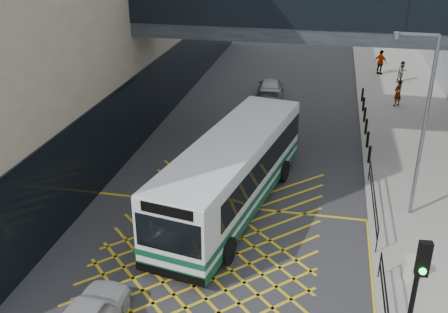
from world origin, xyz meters
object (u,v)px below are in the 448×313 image
Objects in this scene: car_dark at (269,117)px; pedestrian_b at (402,72)px; traffic_light at (416,292)px; pedestrian_a at (398,93)px; street_lamp at (421,117)px; car_silver at (271,87)px; litter_bin at (411,268)px; bus at (233,171)px; pedestrian_c at (381,62)px.

car_dark is 14.11m from pedestrian_b.
traffic_light is 23.54m from pedestrian_a.
pedestrian_a is (0.89, 14.24, -3.39)m from street_lamp.
pedestrian_a is at bearing -134.45° from pedestrian_b.
pedestrian_b is (1.76, 20.09, -3.47)m from street_lamp.
car_dark is 6.23m from car_silver.
car_silver is 21.04m from litter_bin.
car_silver is 10.56m from pedestrian_b.
car_dark is at bearing 98.69° from bus.
litter_bin is 24.79m from pedestrian_b.
car_dark reaches higher than litter_bin.
street_lamp is at bearing -130.96° from pedestrian_b.
pedestrian_b is at bearing 167.16° from pedestrian_c.
pedestrian_b reaches higher than car_silver.
bus is 13.78× the size of litter_bin.
car_silver reaches higher than litter_bin.
car_dark is at bearing 115.81° from litter_bin.
pedestrian_b is at bearing 77.33° from bus.
litter_bin is (0.76, 4.51, -2.44)m from traffic_light.
car_silver is at bearing -50.25° from pedestrian_a.
street_lamp is (7.58, -15.15, 3.75)m from car_silver.
pedestrian_a is (8.46, -0.90, 0.37)m from car_silver.
street_lamp reaches higher than litter_bin.
bus is 2.60× the size of car_dark.
car_dark is at bearing 103.73° from traffic_light.
pedestrian_a is 7.78m from pedestrian_c.
pedestrian_c is at bearing 82.39° from bus.
traffic_light is 2.53× the size of pedestrian_a.
bus is 2.68× the size of traffic_light.
pedestrian_b reaches higher than car_dark.
street_lamp is at bearing 113.18° from car_silver.
car_silver is (-0.67, 6.19, -0.05)m from car_dark.
pedestrian_a is at bearing 86.26° from litter_bin.
pedestrian_c reaches higher than litter_bin.
car_dark reaches higher than car_silver.
pedestrian_a is at bearing 72.21° from bus.
pedestrian_a reaches higher than car_dark.
bus is at bearing 150.66° from litter_bin.
pedestrian_b is at bearing -116.21° from car_dark.
street_lamp is 8.71× the size of litter_bin.
car_silver is at bearing 171.92° from pedestrian_b.
street_lamp reaches higher than pedestrian_b.
car_dark is 0.61× the size of street_lamp.
car_dark is at bearing -10.00° from pedestrian_a.
car_silver is at bearing 118.13° from street_lamp.
street_lamp is at bearing 139.34° from car_dark.
pedestrian_a is at bearing 87.99° from street_lamp.
litter_bin is 0.45× the size of pedestrian_c.
traffic_light is 2.81× the size of pedestrian_b.
pedestrian_b is (2.86, 29.21, -2.09)m from traffic_light.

